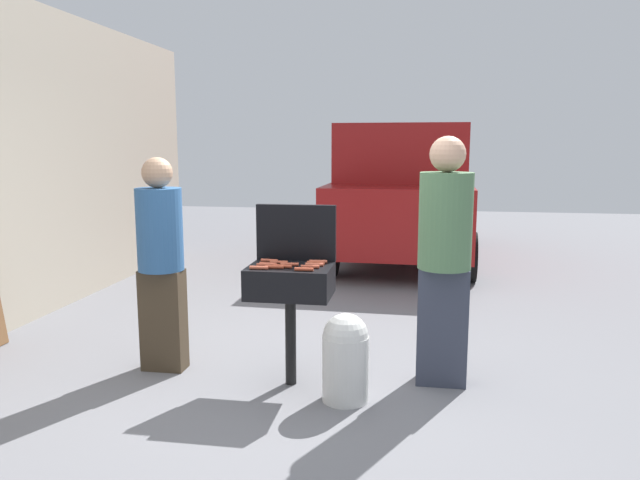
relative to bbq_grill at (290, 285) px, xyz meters
The scene contains 20 objects.
ground_plane 0.75m from the bbq_grill, 29.32° to the right, with size 24.00×24.00×0.00m, color slate.
bbq_grill is the anchor object (origin of this frame).
grill_lid_open 0.41m from the bbq_grill, 90.00° to the left, with size 0.60×0.05×0.42m, color black.
hot_dog_0 0.19m from the bbq_grill, 149.58° to the left, with size 0.03×0.03×0.13m, color #B74C33.
hot_dog_1 0.23m from the bbq_grill, 21.60° to the right, with size 0.03×0.03×0.13m, color #B74C33.
hot_dog_2 0.25m from the bbq_grill, 49.79° to the right, with size 0.03×0.03×0.13m, color #AD4228.
hot_dog_3 0.24m from the bbq_grill, 24.24° to the left, with size 0.03×0.03×0.13m, color #AD4228.
hot_dog_4 0.18m from the bbq_grill, 113.92° to the right, with size 0.03×0.03×0.13m, color #AD4228.
hot_dog_5 0.27m from the bbq_grill, 35.55° to the left, with size 0.03×0.03×0.13m, color #C6593D.
hot_dog_6 0.21m from the bbq_grill, 128.17° to the right, with size 0.03×0.03×0.13m, color #AD4228.
hot_dog_7 0.29m from the bbq_grill, 141.26° to the right, with size 0.03×0.03×0.13m, color #C6593D.
hot_dog_8 0.22m from the bbq_grill, behind, with size 0.03×0.03×0.13m, color #B74C33.
hot_dog_9 0.26m from the bbq_grill, 148.82° to the left, with size 0.03×0.03×0.13m, color #B74C33.
hot_dog_10 0.15m from the bbq_grill, 145.21° to the right, with size 0.03×0.03×0.13m, color #B74C33.
hot_dog_11 0.23m from the bbq_grill, 162.18° to the right, with size 0.03×0.03×0.13m, color #B74C33.
hot_dog_12 0.23m from the bbq_grill, ahead, with size 0.03×0.03×0.13m, color #C6593D.
propane_tank 0.64m from the bbq_grill, 27.24° to the right, with size 0.32×0.32×0.62m.
person_left 1.06m from the bbq_grill, behind, with size 0.35×0.35×1.66m.
person_right 1.13m from the bbq_grill, 10.03° to the left, with size 0.38×0.38×1.81m.
parked_minivan 5.19m from the bbq_grill, 82.52° to the left, with size 2.12×4.45×2.02m.
Camera 1 is at (0.82, -4.07, 1.75)m, focal length 33.62 mm.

